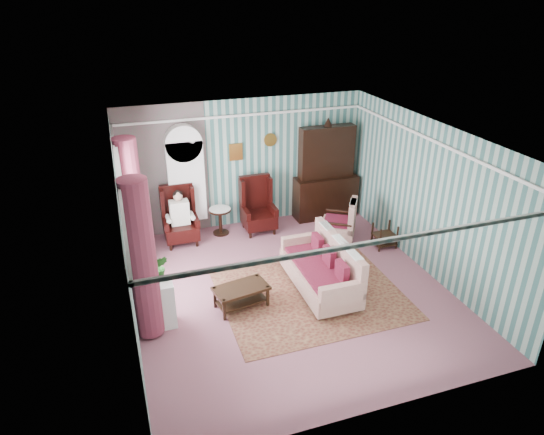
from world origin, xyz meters
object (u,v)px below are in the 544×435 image
object	(u,v)px
round_side_table	(220,221)
floral_armchair	(338,218)
coffee_table	(241,297)
nest_table	(385,235)
wingback_left	(180,216)
dresser_hutch	(327,170)
bookcase	(187,187)
plant_stand	(157,305)
sofa	(320,267)
wingback_right	(259,206)
seated_woman	(180,218)

from	to	relation	value
round_side_table	floral_armchair	size ratio (longest dim) A/B	0.58
coffee_table	nest_table	bearing A→B (deg)	17.96
wingback_left	coffee_table	bearing A→B (deg)	-77.00
dresser_hutch	wingback_left	bearing A→B (deg)	-175.59
dresser_hutch	floral_armchair	world-z (taller)	dresser_hutch
bookcase	wingback_left	world-z (taller)	bookcase
wingback_left	nest_table	world-z (taller)	wingback_left
plant_stand	coffee_table	world-z (taller)	plant_stand
wingback_left	sofa	size ratio (longest dim) A/B	0.64
sofa	coffee_table	bearing A→B (deg)	93.32
wingback_left	round_side_table	world-z (taller)	wingback_left
dresser_hutch	plant_stand	bearing A→B (deg)	-144.92
round_side_table	coffee_table	size ratio (longest dim) A/B	0.65
wingback_right	wingback_left	bearing A→B (deg)	180.00
coffee_table	dresser_hutch	bearing A→B (deg)	45.55
dresser_hutch	wingback_left	distance (m)	3.55
round_side_table	wingback_left	bearing A→B (deg)	-170.54
dresser_hutch	round_side_table	xyz separation A→B (m)	(-2.60, -0.12, -0.88)
floral_armchair	wingback_left	bearing A→B (deg)	106.44
nest_table	sofa	world-z (taller)	sofa
bookcase	floral_armchair	xyz separation A→B (m)	(3.01, -1.34, -0.60)
dresser_hutch	bookcase	bearing A→B (deg)	177.89
sofa	dresser_hutch	bearing A→B (deg)	-25.75
seated_woman	coffee_table	distance (m)	2.77
bookcase	sofa	world-z (taller)	bookcase
nest_table	coffee_table	size ratio (longest dim) A/B	0.58
round_side_table	coffee_table	distance (m)	2.84
plant_stand	nest_table	bearing A→B (deg)	13.84
wingback_left	round_side_table	xyz separation A→B (m)	(0.90, 0.15, -0.33)
bookcase	round_side_table	world-z (taller)	bookcase
seated_woman	coffee_table	bearing A→B (deg)	-77.00
nest_table	plant_stand	bearing A→B (deg)	-166.16
sofa	floral_armchair	size ratio (longest dim) A/B	1.89
seated_woman	round_side_table	size ratio (longest dim) A/B	1.97
sofa	nest_table	bearing A→B (deg)	-61.98
nest_table	sofa	bearing A→B (deg)	-152.08
wingback_left	seated_woman	size ratio (longest dim) A/B	1.06
nest_table	floral_armchair	xyz separation A→B (m)	(-0.81, 0.60, 0.25)
wingback_right	dresser_hutch	bearing A→B (deg)	8.77
round_side_table	nest_table	xyz separation A→B (m)	(3.17, -1.70, -0.03)
bookcase	plant_stand	size ratio (longest dim) A/B	2.80
nest_table	floral_armchair	distance (m)	1.04
bookcase	nest_table	distance (m)	4.37
wingback_left	wingback_right	xyz separation A→B (m)	(1.75, 0.00, 0.00)
seated_woman	nest_table	world-z (taller)	seated_woman
wingback_right	nest_table	distance (m)	2.81
round_side_table	bookcase	bearing A→B (deg)	159.73
dresser_hutch	wingback_left	world-z (taller)	dresser_hutch
nest_table	plant_stand	xyz separation A→B (m)	(-4.87, -1.20, 0.13)
sofa	bookcase	bearing A→B (deg)	32.21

